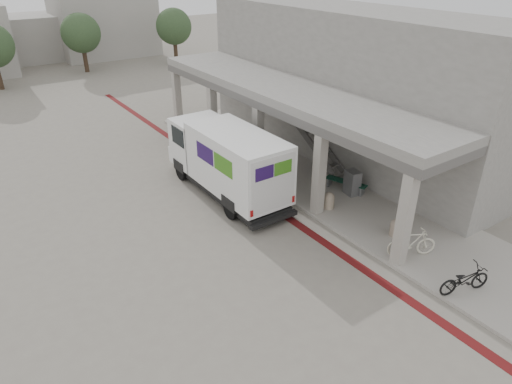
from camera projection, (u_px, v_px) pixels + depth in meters
ground at (282, 237)px, 16.61m from camera, size 120.00×120.00×0.00m
bike_lane_stripe at (271, 206)px, 18.57m from camera, size 0.35×40.00×0.01m
sidewalk at (360, 204)px, 18.61m from camera, size 4.40×28.00×0.12m
transit_building at (339, 89)px, 21.74m from camera, size 7.60×17.00×7.00m
distant_backdrop at (6, 35)px, 39.93m from camera, size 28.00×10.00×6.50m
tree_mid at (81, 33)px, 37.89m from camera, size 3.20×3.20×4.80m
tree_right at (174, 27)px, 41.21m from camera, size 3.20×3.20×4.80m
fedex_truck at (226, 159)px, 18.86m from camera, size 2.21×6.97×2.97m
bench at (346, 184)px, 19.44m from camera, size 0.99×1.85×0.43m
bollard_near at (329, 200)px, 18.10m from camera, size 0.45×0.45×0.68m
bollard_far at (396, 227)px, 16.33m from camera, size 0.44×0.44×0.66m
utility_cabinet at (352, 183)px, 19.06m from camera, size 0.57×0.70×1.05m
bicycle_black at (465, 280)px, 13.55m from camera, size 1.79×1.07×0.89m
bicycle_cream at (412, 243)px, 15.16m from camera, size 1.69×1.22×1.01m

